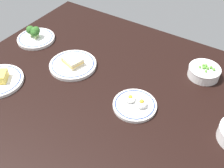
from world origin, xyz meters
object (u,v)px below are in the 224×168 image
Objects in this scene: bowl_peas at (204,72)px; plate_broccoli at (35,36)px; plate_eggs at (135,104)px; plate_sandwich at (73,64)px.

bowl_peas is 85.49cm from plate_broccoli.
plate_broccoli is (66.59, -13.12, 1.04)cm from plate_eggs.
plate_broccoli is at bearing 13.09° from bowl_peas.
plate_eggs is at bearing 168.86° from plate_broccoli.
bowl_peas is at bearing -117.19° from plate_eggs.
bowl_peas is 0.72× the size of plate_broccoli.
plate_broccoli reaches higher than plate_eggs.
plate_sandwich is 30.85cm from plate_broccoli.
plate_eggs is 37.05cm from plate_sandwich.
plate_broccoli reaches higher than bowl_peas.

